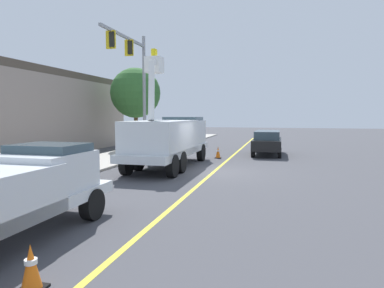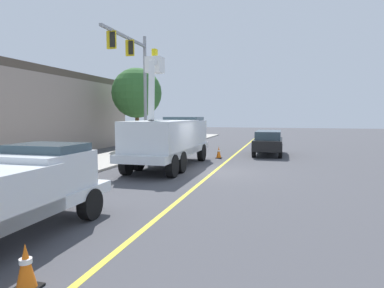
{
  "view_description": "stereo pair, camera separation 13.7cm",
  "coord_description": "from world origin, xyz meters",
  "views": [
    {
      "loc": [
        -16.13,
        -2.9,
        2.8
      ],
      "look_at": [
        -0.45,
        1.01,
        1.4
      ],
      "focal_mm": 31.21,
      "sensor_mm": 36.0,
      "label": 1
    },
    {
      "loc": [
        -16.09,
        -3.04,
        2.8
      ],
      "look_at": [
        -0.45,
        1.01,
        1.4
      ],
      "focal_mm": 31.21,
      "sensor_mm": 36.0,
      "label": 2
    }
  ],
  "objects": [
    {
      "name": "utility_bucket_truck",
      "position": [
        1.04,
        2.66,
        1.6
      ],
      "size": [
        8.23,
        3.05,
        6.56
      ],
      "color": "silver",
      "rests_on": "ground"
    },
    {
      "name": "traffic_cone_leading",
      "position": [
        -11.78,
        0.83,
        0.38
      ],
      "size": [
        0.4,
        0.4,
        0.77
      ],
      "color": "black",
      "rests_on": "ground"
    },
    {
      "name": "street_tree_right",
      "position": [
        9.22,
        8.15,
        4.58
      ],
      "size": [
        4.03,
        4.03,
        6.61
      ],
      "color": "brown",
      "rests_on": "ground"
    },
    {
      "name": "traffic_cone_mid_front",
      "position": [
        5.23,
        0.68,
        0.38
      ],
      "size": [
        0.4,
        0.4,
        0.78
      ],
      "color": "black",
      "rests_on": "ground"
    },
    {
      "name": "passing_minivan",
      "position": [
        7.96,
        -2.38,
        0.97
      ],
      "size": [
        4.82,
        2.0,
        1.69
      ],
      "color": "black",
      "rests_on": "ground"
    },
    {
      "name": "lane_centre_stripe",
      "position": [
        0.0,
        0.0,
        0.0
      ],
      "size": [
        50.0,
        0.82,
        0.01
      ],
      "primitive_type": "cube",
      "rotation": [
        0.0,
        0.0,
        -0.01
      ],
      "color": "yellow",
      "rests_on": "ground"
    },
    {
      "name": "commercial_building_backdrop",
      "position": [
        3.85,
        16.18,
        2.98
      ],
      "size": [
        19.47,
        9.84,
        5.97
      ],
      "color": "gray",
      "rests_on": "ground"
    },
    {
      "name": "ground",
      "position": [
        0.0,
        0.0,
        0.0
      ],
      "size": [
        120.0,
        120.0,
        0.0
      ],
      "primitive_type": "plane",
      "color": "#47474C"
    },
    {
      "name": "sidewalk_far_side",
      "position": [
        0.1,
        7.2,
        0.06
      ],
      "size": [
        60.04,
        4.4,
        0.12
      ],
      "primitive_type": "cube",
      "rotation": [
        0.0,
        0.0,
        -0.01
      ],
      "color": "#B2ADA3",
      "rests_on": "ground"
    },
    {
      "name": "traffic_signal_mast",
      "position": [
        4.47,
        6.13,
        5.68
      ],
      "size": [
        6.0,
        0.59,
        8.27
      ],
      "color": "gray",
      "rests_on": "ground"
    },
    {
      "name": "service_pickup_truck",
      "position": [
        -10.16,
        2.78,
        1.12
      ],
      "size": [
        5.63,
        2.25,
        2.06
      ],
      "color": "silver",
      "rests_on": "ground"
    }
  ]
}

